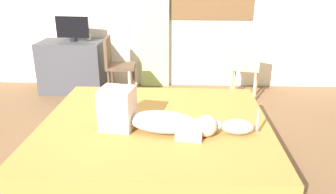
# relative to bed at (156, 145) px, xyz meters

# --- Properties ---
(ground_plane) EXTENTS (16.00, 16.00, 0.00)m
(ground_plane) POSITION_rel_bed_xyz_m (-0.14, 0.02, -0.23)
(ground_plane) COLOR brown
(bed) EXTENTS (1.99, 1.83, 0.46)m
(bed) POSITION_rel_bed_xyz_m (0.00, 0.00, 0.00)
(bed) COLOR #38383D
(bed) RESTS_ON ground
(person_lying) EXTENTS (0.94, 0.39, 0.34)m
(person_lying) POSITION_rel_bed_xyz_m (-0.01, -0.18, 0.35)
(person_lying) COLOR #8C939E
(person_lying) RESTS_ON bed
(cat) EXTENTS (0.36, 0.12, 0.21)m
(cat) POSITION_rel_bed_xyz_m (0.65, -0.22, 0.30)
(cat) COLOR gray
(cat) RESTS_ON bed
(desk) EXTENTS (0.90, 0.56, 0.74)m
(desk) POSITION_rel_bed_xyz_m (-1.38, 2.07, 0.14)
(desk) COLOR #38383D
(desk) RESTS_ON ground
(tv_monitor) EXTENTS (0.48, 0.10, 0.35)m
(tv_monitor) POSITION_rel_bed_xyz_m (-1.34, 2.07, 0.70)
(tv_monitor) COLOR black
(tv_monitor) RESTS_ON desk
(cup) EXTENTS (0.07, 0.07, 0.09)m
(cup) POSITION_rel_bed_xyz_m (-1.16, 2.20, 0.56)
(cup) COLOR white
(cup) RESTS_ON desk
(chair_by_desk) EXTENTS (0.40, 0.40, 0.86)m
(chair_by_desk) POSITION_rel_bed_xyz_m (-0.69, 1.77, 0.28)
(chair_by_desk) COLOR #4C3828
(chair_by_desk) RESTS_ON ground
(chair_spare) EXTENTS (0.47, 0.47, 0.86)m
(chair_spare) POSITION_rel_bed_xyz_m (1.06, 1.77, 0.28)
(chair_spare) COLOR tan
(chair_spare) RESTS_ON ground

